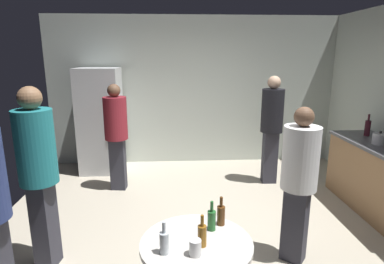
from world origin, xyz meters
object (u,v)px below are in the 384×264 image
foreground_table (196,255)px  person_in_teal_shirt (38,166)px  person_in_white_shirt (299,175)px  beer_bottle_green (212,220)px  person_in_maroon_shirt (116,129)px  wine_bottle_on_counter (368,128)px  kettle (380,139)px  person_in_black_shirt (272,122)px  beer_bottle_brown (221,215)px  beer_bottle_amber (202,235)px  plastic_cup_white (195,248)px  refrigerator (101,121)px  beer_bottle_clear (164,242)px

foreground_table → person_in_teal_shirt: (-1.39, 0.84, 0.40)m
person_in_white_shirt → beer_bottle_green: bearing=-16.2°
foreground_table → person_in_maroon_shirt: person_in_maroon_shirt is taller
person_in_teal_shirt → person_in_maroon_shirt: (0.39, 1.81, -0.09)m
wine_bottle_on_counter → person_in_white_shirt: person_in_white_shirt is taller
kettle → person_in_black_shirt: person_in_black_shirt is taller
wine_bottle_on_counter → person_in_white_shirt: size_ratio=0.20×
beer_bottle_brown → beer_bottle_amber: bearing=-122.1°
plastic_cup_white → person_in_teal_shirt: 1.71m
kettle → person_in_teal_shirt: person_in_teal_shirt is taller
kettle → foreground_table: 3.07m
refrigerator → wine_bottle_on_counter: (3.98, -1.28, 0.12)m
kettle → person_in_maroon_shirt: (-3.48, 0.87, -0.03)m
wine_bottle_on_counter → person_in_maroon_shirt: size_ratio=0.19×
beer_bottle_amber → plastic_cup_white: (-0.05, -0.10, -0.03)m
person_in_black_shirt → plastic_cup_white: bearing=-24.4°
refrigerator → person_in_teal_shirt: bearing=-89.5°
foreground_table → beer_bottle_clear: size_ratio=3.48×
beer_bottle_amber → beer_bottle_brown: bearing=57.9°
person_in_maroon_shirt → person_in_black_shirt: person_in_black_shirt is taller
wine_bottle_on_counter → person_in_white_shirt: bearing=-137.1°
wine_bottle_on_counter → person_in_teal_shirt: 4.19m
plastic_cup_white → person_in_teal_shirt: (-1.37, 0.99, 0.24)m
beer_bottle_amber → plastic_cup_white: beer_bottle_amber is taller
foreground_table → plastic_cup_white: bearing=-97.0°
foreground_table → plastic_cup_white: size_ratio=7.27×
person_in_white_shirt → refrigerator: bearing=-98.8°
kettle → person_in_teal_shirt: size_ratio=0.14×
beer_bottle_green → plastic_cup_white: 0.34m
refrigerator → beer_bottle_green: size_ratio=7.83×
beer_bottle_green → person_in_teal_shirt: 1.68m
kettle → plastic_cup_white: size_ratio=2.22×
person_in_black_shirt → beer_bottle_amber: bearing=-24.3°
beer_bottle_brown → plastic_cup_white: 0.44m
wine_bottle_on_counter → beer_bottle_amber: 3.40m
foreground_table → beer_bottle_green: bearing=51.2°
person_in_maroon_shirt → person_in_white_shirt: person_in_maroon_shirt is taller
person_in_teal_shirt → person_in_maroon_shirt: 1.86m
person_in_maroon_shirt → person_in_black_shirt: size_ratio=0.94×
person_in_white_shirt → beer_bottle_clear: bearing=-15.3°
person_in_teal_shirt → person_in_white_shirt: size_ratio=1.12×
wine_bottle_on_counter → person_in_teal_shirt: (-3.96, -1.37, 0.01)m
plastic_cup_white → person_in_black_shirt: (1.39, 2.92, 0.21)m
wine_bottle_on_counter → person_in_black_shirt: bearing=154.9°
foreground_table → beer_bottle_amber: 0.20m
refrigerator → beer_bottle_green: 3.67m
beer_bottle_clear → person_in_black_shirt: bearing=61.1°
wine_bottle_on_counter → beer_bottle_brown: wine_bottle_on_counter is taller
beer_bottle_clear → refrigerator: bearing=108.3°
beer_bottle_amber → person_in_teal_shirt: bearing=148.2°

